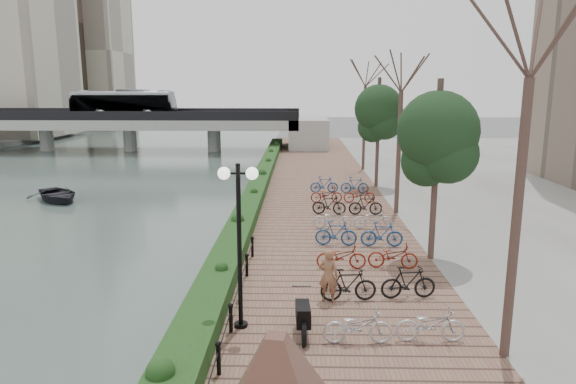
{
  "coord_description": "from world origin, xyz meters",
  "views": [
    {
      "loc": [
        3.17,
        -9.2,
        6.69
      ],
      "look_at": [
        2.61,
        13.74,
        2.0
      ],
      "focal_mm": 32.0,
      "sensor_mm": 36.0,
      "label": 1
    }
  ],
  "objects_px": {
    "motorcycle": "(303,314)",
    "pedestrian": "(328,276)",
    "boat": "(57,194)",
    "lamppost": "(239,209)"
  },
  "relations": [
    {
      "from": "motorcycle",
      "to": "boat",
      "type": "bearing_deg",
      "value": 127.61
    },
    {
      "from": "pedestrian",
      "to": "boat",
      "type": "height_order",
      "value": "pedestrian"
    },
    {
      "from": "motorcycle",
      "to": "pedestrian",
      "type": "xyz_separation_m",
      "value": [
        0.75,
        2.0,
        0.28
      ]
    },
    {
      "from": "lamppost",
      "to": "motorcycle",
      "type": "relative_size",
      "value": 2.63
    },
    {
      "from": "pedestrian",
      "to": "lamppost",
      "type": "bearing_deg",
      "value": 48.98
    },
    {
      "from": "lamppost",
      "to": "boat",
      "type": "bearing_deg",
      "value": 127.2
    },
    {
      "from": "pedestrian",
      "to": "motorcycle",
      "type": "bearing_deg",
      "value": 83.04
    },
    {
      "from": "lamppost",
      "to": "pedestrian",
      "type": "xyz_separation_m",
      "value": [
        2.38,
        1.68,
        -2.38
      ]
    },
    {
      "from": "pedestrian",
      "to": "boat",
      "type": "xyz_separation_m",
      "value": [
        -15.33,
        15.37,
        -0.87
      ]
    },
    {
      "from": "motorcycle",
      "to": "pedestrian",
      "type": "bearing_deg",
      "value": 66.95
    }
  ]
}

